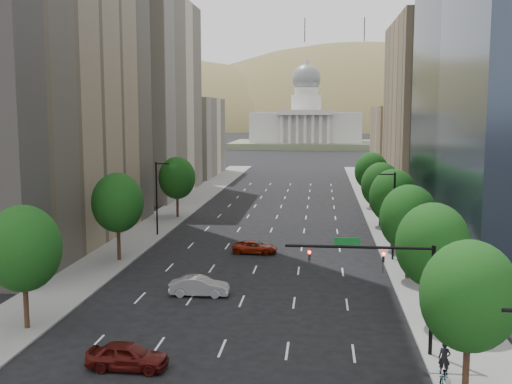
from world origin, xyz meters
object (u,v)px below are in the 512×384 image
(capitol, at_px, (306,127))
(traffic_signal, at_px, (392,274))
(car_silver, at_px, (199,286))
(cyclist, at_px, (444,370))
(car_red_far, at_px, (255,247))
(car_maroon, at_px, (128,356))

(capitol, bearing_deg, traffic_signal, -87.26)
(car_silver, height_order, cyclist, cyclist)
(car_red_far, bearing_deg, car_silver, 172.34)
(traffic_signal, height_order, capitol, capitol)
(traffic_signal, bearing_deg, capitol, 92.74)
(cyclist, bearing_deg, car_silver, 158.16)
(capitol, xyz_separation_m, car_red_far, (-0.72, -192.80, -7.91))
(capitol, relative_size, cyclist, 24.98)
(capitol, xyz_separation_m, cyclist, (13.00, -224.00, -7.62))
(traffic_signal, xyz_separation_m, capitol, (-10.53, 219.71, 3.40))
(traffic_signal, bearing_deg, car_maroon, -166.31)
(capitol, distance_m, car_silver, 208.75)
(traffic_signal, relative_size, car_silver, 1.87)
(car_silver, bearing_deg, capitol, -2.48)
(car_red_far, bearing_deg, car_maroon, 174.89)
(capitol, xyz_separation_m, car_silver, (-3.64, -208.57, -7.77))
(car_silver, bearing_deg, cyclist, -134.32)
(traffic_signal, xyz_separation_m, car_silver, (-14.16, 11.14, -4.37))
(car_red_far, bearing_deg, cyclist, -153.44)
(traffic_signal, relative_size, car_red_far, 1.91)
(traffic_signal, distance_m, car_silver, 18.54)
(capitol, bearing_deg, car_silver, -91.00)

